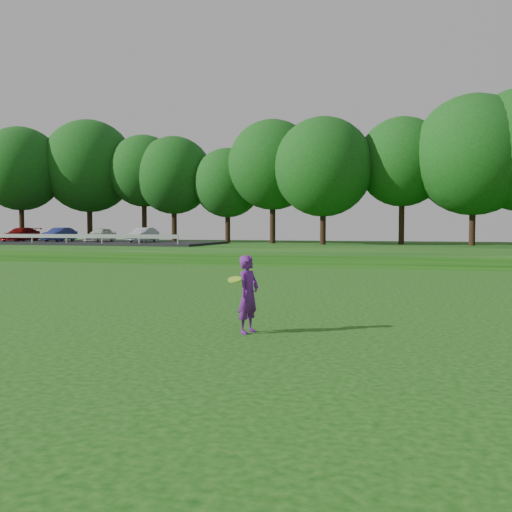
# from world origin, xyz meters

# --- Properties ---
(ground) EXTENTS (140.00, 140.00, 0.00)m
(ground) POSITION_xyz_m (0.00, 0.00, 0.00)
(ground) COLOR #0F410C
(ground) RESTS_ON ground
(berm) EXTENTS (130.00, 30.00, 0.60)m
(berm) POSITION_xyz_m (0.00, 34.00, 0.30)
(berm) COLOR #0F410C
(berm) RESTS_ON ground
(walking_path) EXTENTS (130.00, 1.60, 0.04)m
(walking_path) POSITION_xyz_m (0.00, 20.00, 0.02)
(walking_path) COLOR gray
(walking_path) RESTS_ON ground
(treeline) EXTENTS (104.00, 7.00, 15.00)m
(treeline) POSITION_xyz_m (0.00, 38.00, 8.10)
(treeline) COLOR #104614
(treeline) RESTS_ON berm
(parking_lot) EXTENTS (24.00, 9.00, 1.38)m
(parking_lot) POSITION_xyz_m (-24.23, 32.78, 0.98)
(parking_lot) COLOR black
(parking_lot) RESTS_ON berm
(woman) EXTENTS (0.60, 0.65, 1.53)m
(woman) POSITION_xyz_m (0.90, 0.86, 0.77)
(woman) COLOR #5F1B79
(woman) RESTS_ON ground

